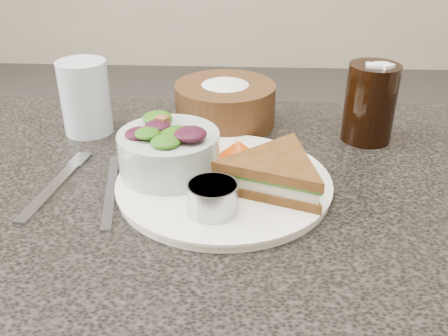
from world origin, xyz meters
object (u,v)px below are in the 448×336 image
salad_bowl (169,145)px  dressing_ramekin (213,198)px  water_glass (85,97)px  sandwich (275,173)px  dinner_plate (224,184)px  bread_basket (225,97)px  cola_glass (371,100)px

salad_bowl → dressing_ramekin: 0.12m
salad_bowl → water_glass: bearing=136.0°
sandwich → salad_bowl: (-0.14, 0.04, 0.02)m
water_glass → salad_bowl: bearing=-44.0°
dinner_plate → bread_basket: (-0.01, 0.22, 0.04)m
sandwich → water_glass: water_glass is taller
dinner_plate → cola_glass: cola_glass is taller
bread_basket → water_glass: (-0.22, -0.04, 0.01)m
sandwich → salad_bowl: salad_bowl is taller
bread_basket → dinner_plate: bearing=-87.6°
dressing_ramekin → sandwich: bearing=37.2°
bread_basket → cola_glass: 0.23m
cola_glass → dinner_plate: bearing=-143.0°
sandwich → water_glass: size_ratio=1.38×
bread_basket → dressing_ramekin: bearing=-90.1°
bread_basket → water_glass: 0.23m
dinner_plate → salad_bowl: bearing=165.3°
salad_bowl → water_glass: 0.22m
dinner_plate → bread_basket: bearing=92.4°
bread_basket → cola_glass: cola_glass is taller
cola_glass → sandwich: bearing=-129.9°
dressing_ramekin → cola_glass: 0.33m
sandwich → bread_basket: 0.25m
sandwich → bread_basket: (-0.08, 0.23, 0.01)m
dinner_plate → dressing_ramekin: 0.08m
cola_glass → water_glass: bearing=179.1°
dinner_plate → salad_bowl: (-0.08, 0.02, 0.05)m
dressing_ramekin → water_glass: water_glass is taller
dressing_ramekin → dinner_plate: bearing=82.9°
bread_basket → salad_bowl: bearing=-108.7°
bread_basket → cola_glass: (0.23, -0.05, 0.02)m
dinner_plate → dressing_ramekin: dressing_ramekin is taller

